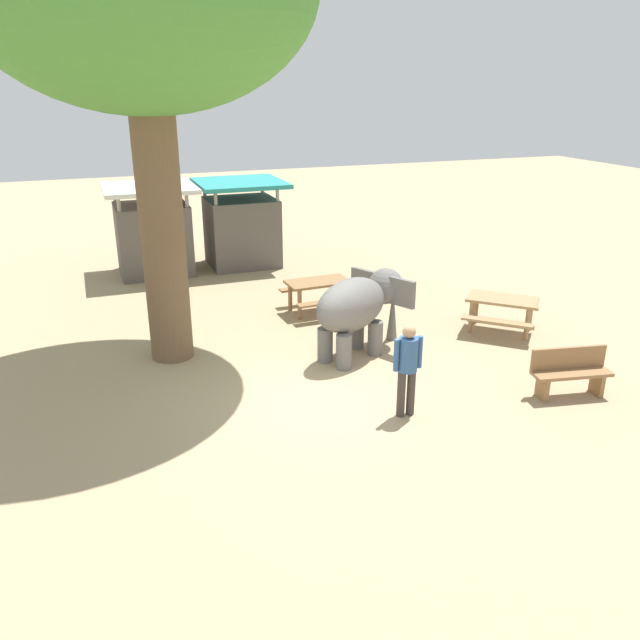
# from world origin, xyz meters

# --- Properties ---
(ground_plane) EXTENTS (60.00, 60.00, 0.00)m
(ground_plane) POSITION_xyz_m (0.00, 0.00, 0.00)
(ground_plane) COLOR tan
(elephant) EXTENTS (2.35, 1.98, 1.67)m
(elephant) POSITION_xyz_m (1.35, 1.61, 1.06)
(elephant) COLOR slate
(elephant) RESTS_ON ground_plane
(person_handler) EXTENTS (0.51, 0.32, 1.62)m
(person_handler) POSITION_xyz_m (1.06, -1.02, 0.95)
(person_handler) COLOR #3F3833
(person_handler) RESTS_ON ground_plane
(wooden_bench) EXTENTS (1.45, 0.66, 0.88)m
(wooden_bench) POSITION_xyz_m (4.12, -1.38, 0.47)
(wooden_bench) COLOR olive
(wooden_bench) RESTS_ON ground_plane
(picnic_table_near) EXTENTS (2.11, 2.11, 0.78)m
(picnic_table_near) POSITION_xyz_m (4.84, 1.67, 0.59)
(picnic_table_near) COLOR #9E7A51
(picnic_table_near) RESTS_ON ground_plane
(picnic_table_far) EXTENTS (1.56, 1.54, 0.78)m
(picnic_table_far) POSITION_xyz_m (1.47, 4.31, 0.59)
(picnic_table_far) COLOR olive
(picnic_table_far) RESTS_ON ground_plane
(market_stall_white) EXTENTS (2.50, 2.50, 2.52)m
(market_stall_white) POSITION_xyz_m (-1.80, 9.12, 1.14)
(market_stall_white) COLOR #59514C
(market_stall_white) RESTS_ON ground_plane
(market_stall_teal) EXTENTS (2.50, 2.50, 2.52)m
(market_stall_teal) POSITION_xyz_m (0.80, 9.12, 1.14)
(market_stall_teal) COLOR #59514C
(market_stall_teal) RESTS_ON ground_plane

